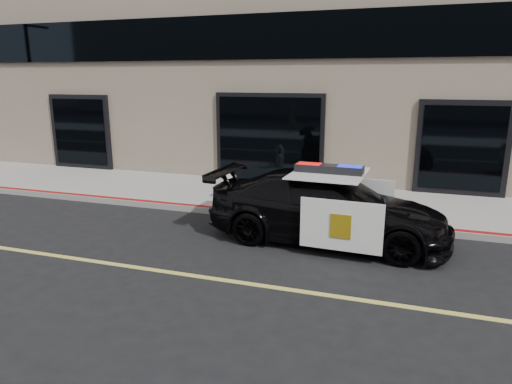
% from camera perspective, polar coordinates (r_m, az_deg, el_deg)
% --- Properties ---
extents(ground, '(120.00, 120.00, 0.00)m').
position_cam_1_polar(ground, '(7.94, -6.08, -10.64)').
color(ground, black).
rests_on(ground, ground).
extents(sidewalk_n, '(60.00, 3.50, 0.15)m').
position_cam_1_polar(sidewalk_n, '(12.61, 3.73, -0.83)').
color(sidewalk_n, gray).
rests_on(sidewalk_n, ground).
extents(police_car, '(2.54, 5.12, 1.61)m').
position_cam_1_polar(police_car, '(9.51, 8.94, -1.89)').
color(police_car, black).
rests_on(police_car, ground).
extents(fire_hydrant, '(0.37, 0.52, 0.82)m').
position_cam_1_polar(fire_hydrant, '(12.04, -3.41, 0.71)').
color(fire_hydrant, silver).
rests_on(fire_hydrant, sidewalk_n).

